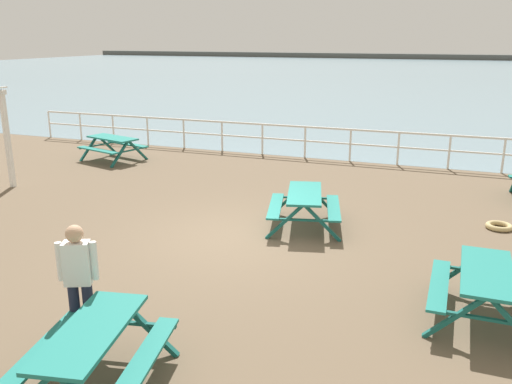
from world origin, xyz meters
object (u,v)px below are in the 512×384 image
Objects in this scene: picnic_table_mid_centre at (304,201)px; picnic_table_far_left at (486,283)px; picnic_table_near_left at (113,143)px; visitor at (79,277)px; picnic_table_seaward at (92,344)px.

picnic_table_mid_centre is 4.56m from picnic_table_far_left.
picnic_table_mid_centre is at bearing 50.46° from picnic_table_far_left.
picnic_table_near_left is 1.19× the size of picnic_table_far_left.
picnic_table_far_left is at bearing -15.90° from picnic_table_near_left.
visitor is at bearing 116.79° from picnic_table_far_left.
picnic_table_far_left is at bearing -144.38° from picnic_table_mid_centre.
picnic_table_near_left and picnic_table_seaward have the same top height.
visitor is (6.16, -9.45, 0.36)m from picnic_table_near_left.
picnic_table_seaward is 1.24× the size of visitor.
picnic_table_near_left is at bearing 8.83° from visitor.
picnic_table_far_left is 1.09× the size of visitor.
visitor is at bearing -41.03° from picnic_table_near_left.
visitor reaches higher than picnic_table_far_left.
visitor is at bearing 149.68° from picnic_table_mid_centre.
picnic_table_mid_centre is at bearing -18.53° from picnic_table_seaward.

